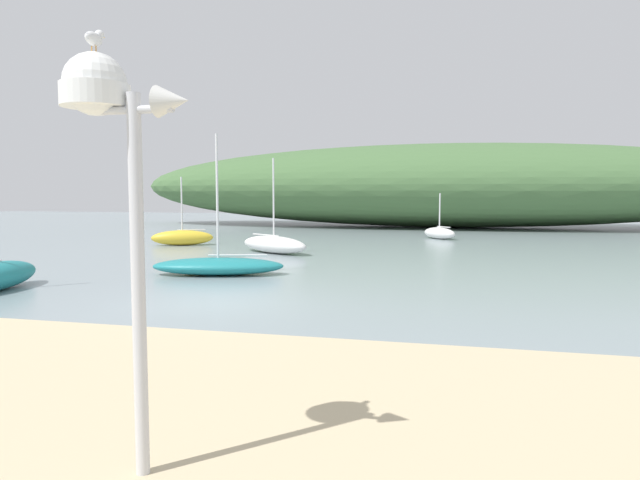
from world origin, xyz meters
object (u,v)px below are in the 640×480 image
(seagull_on_radar, at_px, (94,38))
(sailboat_centre_water, at_px, (274,244))
(sailboat_west_reach, at_px, (182,238))
(mast_structure, at_px, (108,122))
(sailboat_outer_mooring, at_px, (218,266))
(sailboat_far_right, at_px, (439,233))

(seagull_on_radar, distance_m, sailboat_centre_water, 20.84)
(seagull_on_radar, height_order, sailboat_west_reach, seagull_on_radar)
(mast_structure, distance_m, sailboat_outer_mooring, 14.08)
(seagull_on_radar, bearing_deg, sailboat_centre_water, 104.04)
(mast_structure, relative_size, seagull_on_radar, 13.14)
(mast_structure, bearing_deg, seagull_on_radar, 172.94)
(seagull_on_radar, relative_size, sailboat_west_reach, 0.08)
(sailboat_west_reach, relative_size, sailboat_outer_mooring, 0.76)
(mast_structure, xyz_separation_m, sailboat_outer_mooring, (-4.71, 12.93, -2.98))
(sailboat_far_right, height_order, sailboat_outer_mooring, sailboat_outer_mooring)
(mast_structure, xyz_separation_m, seagull_on_radar, (-0.11, 0.01, 0.71))
(sailboat_centre_water, distance_m, sailboat_outer_mooring, 7.01)
(seagull_on_radar, xyz_separation_m, sailboat_far_right, (2.01, 29.75, -3.64))
(sailboat_outer_mooring, bearing_deg, seagull_on_radar, -70.41)
(seagull_on_radar, distance_m, sailboat_west_reach, 25.08)
(sailboat_far_right, bearing_deg, sailboat_outer_mooring, -111.43)
(sailboat_west_reach, relative_size, sailboat_centre_water, 0.83)
(sailboat_west_reach, xyz_separation_m, sailboat_outer_mooring, (6.15, -9.47, -0.11))
(sailboat_west_reach, bearing_deg, sailboat_outer_mooring, -57.01)
(mast_structure, relative_size, sailboat_west_reach, 1.04)
(sailboat_west_reach, height_order, sailboat_outer_mooring, sailboat_outer_mooring)
(sailboat_centre_water, bearing_deg, sailboat_outer_mooring, -86.87)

